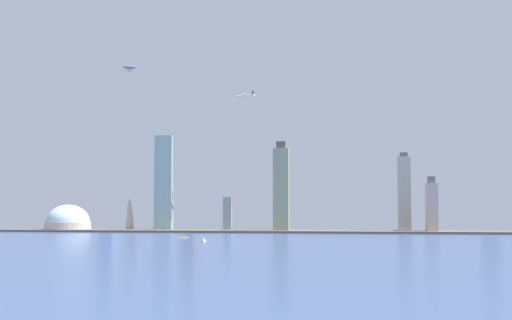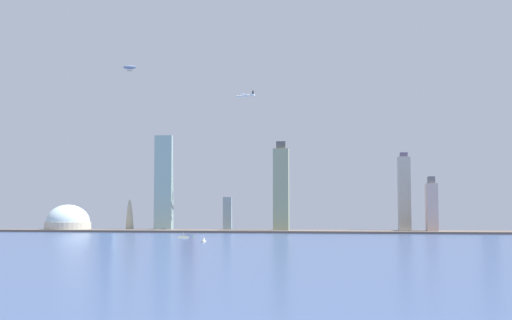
{
  "view_description": "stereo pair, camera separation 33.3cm",
  "coord_description": "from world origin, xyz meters",
  "px_view_note": "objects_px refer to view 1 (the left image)",
  "views": [
    {
      "loc": [
        102.26,
        -517.2,
        39.91
      ],
      "look_at": [
        -18.27,
        441.42,
        105.17
      ],
      "focal_mm": 46.51,
      "sensor_mm": 36.0,
      "label": 1
    },
    {
      "loc": [
        102.59,
        -517.16,
        39.91
      ],
      "look_at": [
        -18.27,
        441.42,
        105.17
      ],
      "focal_mm": 46.51,
      "sensor_mm": 36.0,
      "label": 2
    }
  ],
  "objects_px": {
    "observation_tower": "(132,113)",
    "boat_0": "(183,237)",
    "airplane": "(245,95)",
    "skyscraper_7": "(432,207)",
    "stadium_dome": "(69,223)",
    "boat_2": "(204,241)",
    "skyscraper_6": "(109,183)",
    "skyscraper_1": "(404,194)",
    "skyscraper_5": "(111,216)",
    "skyscraper_2": "(228,214)",
    "skyscraper_9": "(190,194)",
    "channel_buoy_0": "(193,237)",
    "skyscraper_0": "(281,189)",
    "skyscraper_3": "(164,183)",
    "skyscraper_8": "(489,184)",
    "skyscraper_4": "(58,217)"
  },
  "relations": [
    {
      "from": "skyscraper_2",
      "to": "boat_2",
      "type": "relative_size",
      "value": 9.6
    },
    {
      "from": "skyscraper_3",
      "to": "skyscraper_9",
      "type": "bearing_deg",
      "value": 39.5
    },
    {
      "from": "skyscraper_3",
      "to": "skyscraper_5",
      "type": "height_order",
      "value": "skyscraper_3"
    },
    {
      "from": "skyscraper_4",
      "to": "skyscraper_5",
      "type": "bearing_deg",
      "value": 7.04
    },
    {
      "from": "boat_2",
      "to": "skyscraper_7",
      "type": "bearing_deg",
      "value": -37.24
    },
    {
      "from": "skyscraper_0",
      "to": "boat_2",
      "type": "height_order",
      "value": "skyscraper_0"
    },
    {
      "from": "observation_tower",
      "to": "stadium_dome",
      "type": "relative_size",
      "value": 4.93
    },
    {
      "from": "skyscraper_2",
      "to": "skyscraper_9",
      "type": "xyz_separation_m",
      "value": [
        -61.56,
        5.9,
        29.69
      ]
    },
    {
      "from": "skyscraper_0",
      "to": "skyscraper_5",
      "type": "relative_size",
      "value": 3.11
    },
    {
      "from": "stadium_dome",
      "to": "boat_2",
      "type": "xyz_separation_m",
      "value": [
        263.29,
        -264.13,
        -10.92
      ]
    },
    {
      "from": "observation_tower",
      "to": "skyscraper_1",
      "type": "distance_m",
      "value": 427.84
    },
    {
      "from": "skyscraper_0",
      "to": "channel_buoy_0",
      "type": "distance_m",
      "value": 186.96
    },
    {
      "from": "skyscraper_1",
      "to": "airplane",
      "type": "xyz_separation_m",
      "value": [
        -231.77,
        -14.98,
        146.83
      ]
    },
    {
      "from": "skyscraper_0",
      "to": "skyscraper_4",
      "type": "height_order",
      "value": "skyscraper_0"
    },
    {
      "from": "skyscraper_5",
      "to": "skyscraper_7",
      "type": "xyz_separation_m",
      "value": [
        497.79,
        -87.96,
        15.64
      ]
    },
    {
      "from": "skyscraper_3",
      "to": "skyscraper_9",
      "type": "relative_size",
      "value": 1.4
    },
    {
      "from": "stadium_dome",
      "to": "boat_2",
      "type": "height_order",
      "value": "stadium_dome"
    },
    {
      "from": "skyscraper_6",
      "to": "boat_2",
      "type": "xyz_separation_m",
      "value": [
        217.33,
        -308.51,
        -72.94
      ]
    },
    {
      "from": "boat_0",
      "to": "skyscraper_3",
      "type": "bearing_deg",
      "value": -84.3
    },
    {
      "from": "channel_buoy_0",
      "to": "skyscraper_0",
      "type": "bearing_deg",
      "value": 57.1
    },
    {
      "from": "skyscraper_2",
      "to": "skyscraper_5",
      "type": "height_order",
      "value": "skyscraper_2"
    },
    {
      "from": "skyscraper_5",
      "to": "boat_0",
      "type": "distance_m",
      "value": 325.84
    },
    {
      "from": "observation_tower",
      "to": "boat_0",
      "type": "xyz_separation_m",
      "value": [
        130.67,
        -202.29,
        -178.83
      ]
    },
    {
      "from": "observation_tower",
      "to": "skyscraper_3",
      "type": "relative_size",
      "value": 2.02
    },
    {
      "from": "skyscraper_2",
      "to": "boat_0",
      "type": "bearing_deg",
      "value": -94.52
    },
    {
      "from": "skyscraper_2",
      "to": "skyscraper_9",
      "type": "bearing_deg",
      "value": 174.52
    },
    {
      "from": "boat_2",
      "to": "airplane",
      "type": "relative_size",
      "value": 0.26
    },
    {
      "from": "skyscraper_8",
      "to": "stadium_dome",
      "type": "bearing_deg",
      "value": -171.35
    },
    {
      "from": "skyscraper_2",
      "to": "airplane",
      "type": "bearing_deg",
      "value": -39.19
    },
    {
      "from": "skyscraper_1",
      "to": "channel_buoy_0",
      "type": "bearing_deg",
      "value": -146.37
    },
    {
      "from": "skyscraper_4",
      "to": "skyscraper_6",
      "type": "height_order",
      "value": "skyscraper_6"
    },
    {
      "from": "stadium_dome",
      "to": "boat_2",
      "type": "bearing_deg",
      "value": -45.09
    },
    {
      "from": "skyscraper_6",
      "to": "airplane",
      "type": "relative_size",
      "value": 4.72
    },
    {
      "from": "channel_buoy_0",
      "to": "airplane",
      "type": "xyz_separation_m",
      "value": [
        41.24,
        166.62,
        202.06
      ]
    },
    {
      "from": "skyscraper_9",
      "to": "skyscraper_2",
      "type": "bearing_deg",
      "value": -5.48
    },
    {
      "from": "stadium_dome",
      "to": "skyscraper_3",
      "type": "bearing_deg",
      "value": 3.17
    },
    {
      "from": "boat_2",
      "to": "skyscraper_6",
      "type": "bearing_deg",
      "value": 44.94
    },
    {
      "from": "skyscraper_0",
      "to": "skyscraper_3",
      "type": "distance_m",
      "value": 180.49
    },
    {
      "from": "skyscraper_8",
      "to": "boat_0",
      "type": "distance_m",
      "value": 509.46
    },
    {
      "from": "observation_tower",
      "to": "boat_2",
      "type": "xyz_separation_m",
      "value": [
        170.86,
        -276.88,
        -178.78
      ]
    },
    {
      "from": "observation_tower",
      "to": "skyscraper_6",
      "type": "xyz_separation_m",
      "value": [
        -46.47,
        31.62,
        -105.84
      ]
    },
    {
      "from": "skyscraper_7",
      "to": "skyscraper_8",
      "type": "height_order",
      "value": "skyscraper_8"
    },
    {
      "from": "skyscraper_5",
      "to": "skyscraper_2",
      "type": "bearing_deg",
      "value": -13.58
    },
    {
      "from": "skyscraper_1",
      "to": "skyscraper_5",
      "type": "relative_size",
      "value": 2.75
    },
    {
      "from": "airplane",
      "to": "skyscraper_7",
      "type": "bearing_deg",
      "value": -164.14
    },
    {
      "from": "skyscraper_1",
      "to": "skyscraper_5",
      "type": "distance_m",
      "value": 468.07
    },
    {
      "from": "skyscraper_5",
      "to": "skyscraper_6",
      "type": "relative_size",
      "value": 0.28
    },
    {
      "from": "stadium_dome",
      "to": "skyscraper_9",
      "type": "height_order",
      "value": "skyscraper_9"
    },
    {
      "from": "skyscraper_4",
      "to": "skyscraper_8",
      "type": "relative_size",
      "value": 0.27
    },
    {
      "from": "boat_2",
      "to": "airplane",
      "type": "bearing_deg",
      "value": 8.36
    }
  ]
}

